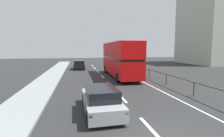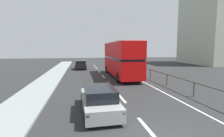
% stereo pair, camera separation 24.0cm
% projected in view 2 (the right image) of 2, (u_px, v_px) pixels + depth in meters
% --- Properties ---
extents(lane_paint_markings, '(3.70, 46.00, 0.01)m').
position_uv_depth(lane_paint_markings, '(138.00, 87.00, 14.92)').
color(lane_paint_markings, silver).
rests_on(lane_paint_markings, ground).
extents(bridge_side_railing, '(0.10, 42.00, 1.06)m').
position_uv_depth(bridge_side_railing, '(167.00, 76.00, 15.69)').
color(bridge_side_railing, '#435247').
rests_on(bridge_side_railing, ground).
extents(double_decker_bus_red, '(2.48, 10.49, 4.19)m').
position_uv_depth(double_decker_bus_red, '(121.00, 58.00, 20.62)').
color(double_decker_bus_red, red).
rests_on(double_decker_bus_red, ground).
extents(hatchback_car_near, '(1.87, 4.45, 1.36)m').
position_uv_depth(hatchback_car_near, '(99.00, 100.00, 9.08)').
color(hatchback_car_near, gray).
rests_on(hatchback_car_near, ground).
extents(sedan_car_ahead, '(1.92, 4.42, 1.45)m').
position_uv_depth(sedan_car_ahead, '(81.00, 65.00, 28.69)').
color(sedan_car_ahead, black).
rests_on(sedan_car_ahead, ground).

